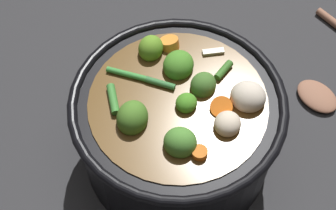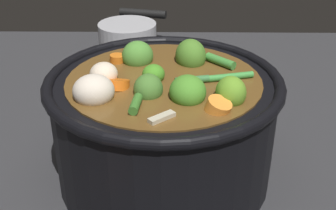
# 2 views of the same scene
# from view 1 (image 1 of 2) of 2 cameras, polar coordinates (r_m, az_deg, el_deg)

# --- Properties ---
(ground_plane) EXTENTS (1.10, 1.10, 0.00)m
(ground_plane) POSITION_cam_1_polar(r_m,az_deg,el_deg) (0.75, 0.95, -5.26)
(ground_plane) COLOR #2D2D30
(cooking_pot) EXTENTS (0.28, 0.28, 0.16)m
(cooking_pot) POSITION_cam_1_polar(r_m,az_deg,el_deg) (0.69, 1.06, -2.39)
(cooking_pot) COLOR black
(cooking_pot) RESTS_ON ground_plane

